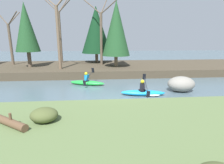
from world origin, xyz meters
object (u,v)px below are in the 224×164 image
Objects in this scene: kayaker_middle at (87,82)px; driftwood_log at (7,121)px; kayaker_lead at (145,92)px; boulder_midstream at (181,84)px.

driftwood_log reaches higher than kayaker_middle.
kayaker_lead is 1.01× the size of kayaker_middle.
driftwood_log reaches higher than boulder_midstream.
kayaker_middle reaches higher than boulder_midstream.
kayaker_lead is 2.77m from boulder_midstream.
kayaker_lead is at bearing -20.59° from kayaker_middle.
kayaker_middle is at bearing 110.19° from driftwood_log.
kayaker_middle is (-3.71, 2.90, 0.02)m from kayaker_lead.
kayaker_middle is 1.74× the size of driftwood_log.
kayaker_lead is at bearing 75.55° from driftwood_log.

